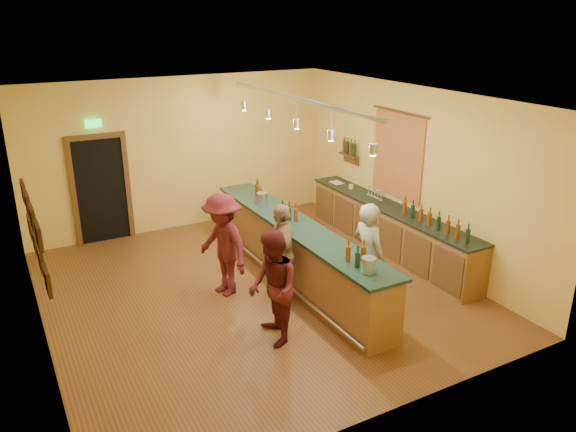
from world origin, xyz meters
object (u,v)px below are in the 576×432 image
bar_stool (273,210)px  back_counter (390,229)px  customer_c (223,245)px  bartender (368,256)px  customer_a (273,288)px  customer_b (282,253)px  tasting_bar (296,248)px

bar_stool → back_counter: bearing=-48.7°
customer_c → bar_stool: bearing=120.9°
bartender → back_counter: bearing=-55.6°
bar_stool → customer_a: bearing=-117.1°
customer_b → customer_c: (-0.72, 0.69, 0.04)m
tasting_bar → customer_c: size_ratio=2.95×
bartender → customer_c: bearing=42.9°
back_counter → bartender: 2.22m
bartender → customer_b: 1.35m
back_counter → bar_stool: size_ratio=6.16×
customer_a → back_counter: bearing=127.3°
customer_c → bartender: bearing=37.1°
customer_c → bar_stool: size_ratio=2.34×
bartender → customer_b: (-1.10, 0.78, -0.03)m
bartender → customer_a: bartender is taller
tasting_bar → bar_stool: 2.07m
bar_stool → customer_b: bearing=-114.0°
back_counter → tasting_bar: tasting_bar is taller
back_counter → bar_stool: (-1.59, 1.81, 0.11)m
bartender → customer_b: size_ratio=1.04×
back_counter → customer_a: bearing=-153.4°
customer_b → back_counter: bearing=121.7°
back_counter → customer_a: (-3.38, -1.69, 0.34)m
customer_b → bar_stool: (1.12, 2.51, -0.23)m
customer_a → customer_c: (-0.05, 1.68, 0.04)m
back_counter → customer_b: bearing=-165.5°
back_counter → customer_c: (-3.43, -0.01, 0.38)m
customer_a → customer_b: customer_b is taller
customer_c → customer_a: bearing=-12.3°
tasting_bar → customer_b: size_ratio=3.09×
tasting_bar → customer_a: 1.95m
customer_c → bar_stool: customer_c is taller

